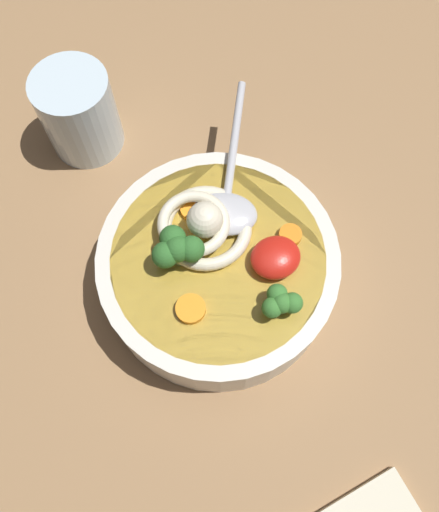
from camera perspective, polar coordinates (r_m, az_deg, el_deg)
name	(u,v)px	position (r cm, az deg, el deg)	size (l,w,h in cm)	color
table_slab	(225,300)	(53.35, 0.62, -4.87)	(100.35, 100.35, 3.07)	#936D47
soup_bowl	(219,268)	(49.35, 0.00, -1.35)	(22.20, 22.20, 6.33)	silver
noodle_pile	(199,226)	(46.47, -2.27, 3.34)	(9.35, 9.17, 3.76)	beige
soup_spoon	(226,200)	(48.03, 0.77, 6.15)	(11.69, 16.53, 1.60)	#B7B7BC
chili_sauce_dollop	(276,257)	(45.63, 6.20, -0.16)	(4.50, 4.05, 2.03)	red
broccoli_floret_center	(177,248)	(44.48, -4.73, 0.88)	(4.59, 3.95, 3.63)	#7A9E60
broccoli_floret_far	(281,302)	(43.54, 6.79, -5.06)	(3.49, 3.00, 2.76)	#7A9E60
carrot_slice_left	(194,208)	(48.28, -2.86, 5.26)	(2.89, 2.89, 0.56)	orange
carrot_slice_front	(290,235)	(47.33, 7.79, 2.28)	(2.08, 2.08, 0.79)	orange
carrot_slice_extra_b	(191,309)	(44.58, -3.19, -5.84)	(2.61, 2.61, 0.67)	orange
drinking_glass	(79,113)	(58.43, -15.21, 14.95)	(7.98, 7.98, 9.37)	silver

